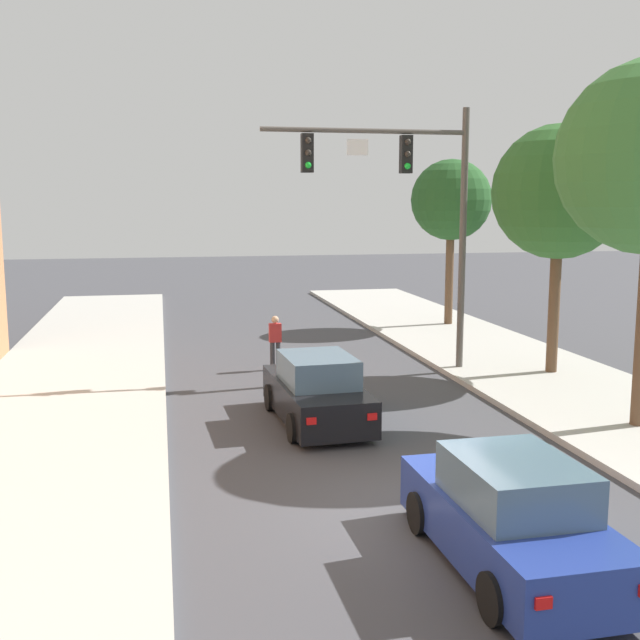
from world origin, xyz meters
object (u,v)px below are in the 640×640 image
Objects in this scene: car_following_blue at (510,518)px; street_tree_second at (559,193)px; traffic_signal_mast at (409,191)px; street_tree_third at (451,201)px; car_lead_black at (317,392)px; pedestrian_crossing_road at (275,340)px.

street_tree_second is (6.39, 10.65, 4.54)m from car_following_blue.
traffic_signal_mast is 12.90m from car_following_blue.
car_following_blue is at bearing -108.88° from street_tree_third.
street_tree_third is at bearing 57.07° from car_lead_black.
street_tree_third is at bearing 60.93° from traffic_signal_mast.
traffic_signal_mast is 5.89m from pedestrian_crossing_road.
car_following_blue is (1.20, -7.40, 0.00)m from car_lead_black.
street_tree_third reaches higher than car_lead_black.
car_following_blue is at bearing -80.82° from car_lead_black.
traffic_signal_mast is at bearing 163.73° from street_tree_second.
street_tree_third reaches higher than pedestrian_crossing_road.
car_following_blue is 13.24m from pedestrian_crossing_road.
traffic_signal_mast reaches higher than car_following_blue.
traffic_signal_mast reaches higher than street_tree_second.
traffic_signal_mast is 7.31m from car_lead_black.
traffic_signal_mast is 8.90m from street_tree_third.
traffic_signal_mast is at bearing 51.04° from car_lead_black.
traffic_signal_mast reaches higher than car_lead_black.
pedestrian_crossing_road is at bearing 161.78° from street_tree_second.
traffic_signal_mast is 1.15× the size of street_tree_third.
car_following_blue is 13.23m from street_tree_second.
street_tree_second is at bearing -18.22° from pedestrian_crossing_road.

